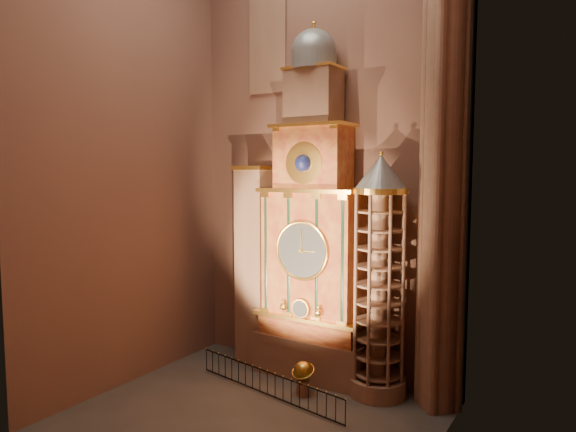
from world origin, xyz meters
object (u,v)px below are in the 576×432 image
Objects in this scene: astronomical_clock at (313,240)px; portrait_tower at (255,265)px; iron_railing at (267,383)px; stair_turret at (379,278)px; celestial_globe at (303,375)px.

astronomical_clock is 3.73m from portrait_tower.
portrait_tower reaches higher than iron_railing.
stair_turret is (3.50, -0.26, -1.41)m from astronomical_clock.
astronomical_clock is 1.55× the size of stair_turret.
iron_railing is (2.84, -3.04, -4.56)m from portrait_tower.
stair_turret is at bearing 32.90° from celestial_globe.
astronomical_clock is at bearing 175.70° from stair_turret.
astronomical_clock reaches higher than iron_railing.
astronomical_clock is 10.90× the size of celestial_globe.
astronomical_clock is 6.82m from iron_railing.
stair_turret is (6.90, -0.28, 0.12)m from portrait_tower.
portrait_tower is at bearing 177.67° from stair_turret.
iron_railing is at bearing -143.03° from celestial_globe.
celestial_globe is at bearing -71.09° from astronomical_clock.
astronomical_clock is 6.16m from celestial_globe.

